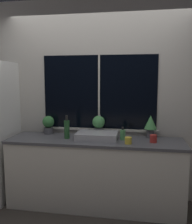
% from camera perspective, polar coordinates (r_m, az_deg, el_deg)
% --- Properties ---
extents(ground_plane, '(14.00, 14.00, 0.00)m').
position_cam_1_polar(ground_plane, '(3.24, -1.16, -22.82)').
color(ground_plane, '#38332D').
extents(wall_back, '(8.00, 0.09, 2.70)m').
position_cam_1_polar(wall_back, '(3.43, 0.80, 2.75)').
color(wall_back, '#BCB7AD').
rests_on(wall_back, ground_plane).
extents(counter, '(2.22, 0.59, 0.88)m').
position_cam_1_polar(counter, '(3.30, -0.22, -13.71)').
color(counter, silver).
rests_on(counter, ground_plane).
extents(sink, '(0.51, 0.40, 0.29)m').
position_cam_1_polar(sink, '(3.16, 0.25, -5.46)').
color(sink, '#ADADB2').
rests_on(sink, counter).
extents(potted_plant_left, '(0.16, 0.16, 0.25)m').
position_cam_1_polar(potted_plant_left, '(3.52, -10.83, -2.71)').
color(potted_plant_left, '#4C4C51').
rests_on(potted_plant_left, counter).
extents(potted_plant_center, '(0.17, 0.17, 0.27)m').
position_cam_1_polar(potted_plant_center, '(3.34, 0.59, -2.84)').
color(potted_plant_center, '#4C4C51').
rests_on(potted_plant_center, counter).
extents(potted_plant_right, '(0.16, 0.16, 0.29)m').
position_cam_1_polar(potted_plant_right, '(3.30, 12.35, -2.76)').
color(potted_plant_right, '#4C4C51').
rests_on(potted_plant_right, counter).
extents(soap_bottle, '(0.07, 0.07, 0.16)m').
position_cam_1_polar(soap_bottle, '(3.15, 6.13, -5.13)').
color(soap_bottle, '#519E5B').
rests_on(soap_bottle, counter).
extents(bottle_tall, '(0.07, 0.07, 0.30)m').
position_cam_1_polar(bottle_tall, '(3.21, -6.69, -3.85)').
color(bottle_tall, '#235128').
rests_on(bottle_tall, counter).
extents(mug_yellow, '(0.08, 0.08, 0.08)m').
position_cam_1_polar(mug_yellow, '(2.97, 7.38, -6.48)').
color(mug_yellow, gold).
rests_on(mug_yellow, counter).
extents(mug_red, '(0.08, 0.08, 0.09)m').
position_cam_1_polar(mug_red, '(3.09, 12.98, -5.96)').
color(mug_red, '#B72D28').
rests_on(mug_red, counter).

